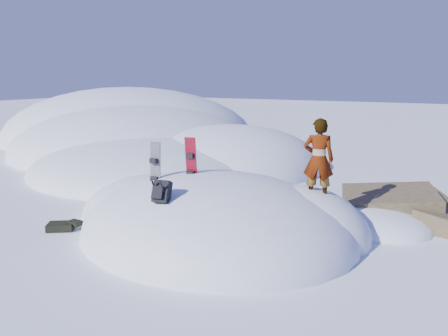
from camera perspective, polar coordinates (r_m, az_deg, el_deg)
The scene contains 9 objects.
ground at distance 10.97m, azimuth -1.08°, elevation -8.58°, with size 120.00×120.00×0.00m, color white.
snow_mound at distance 11.24m, azimuth -1.25°, elevation -8.06°, with size 8.00×6.00×3.00m.
snow_ridge at distance 24.65m, azimuth -10.99°, elevation 2.73°, with size 21.50×18.50×6.40m.
rock_outcrop at distance 12.62m, azimuth 21.03°, elevation -6.56°, with size 4.68×4.41×1.68m.
snowboard_red at distance 10.87m, azimuth -4.32°, elevation 0.20°, with size 0.30×0.23×1.51m.
snowboard_dark at distance 10.93m, azimuth -9.00°, elevation -0.50°, with size 0.29×0.18×1.53m.
backpack at distance 9.36m, azimuth -8.19°, elevation -3.11°, with size 0.42×0.51×0.57m.
gear_pile at distance 11.91m, azimuth -20.27°, elevation -7.10°, with size 0.86×0.72×0.23m.
person at distance 10.35m, azimuth 12.23°, elevation 1.09°, with size 0.70×0.46×1.93m, color slate.
Camera 1 is at (5.07, -8.94, 3.84)m, focal length 35.00 mm.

